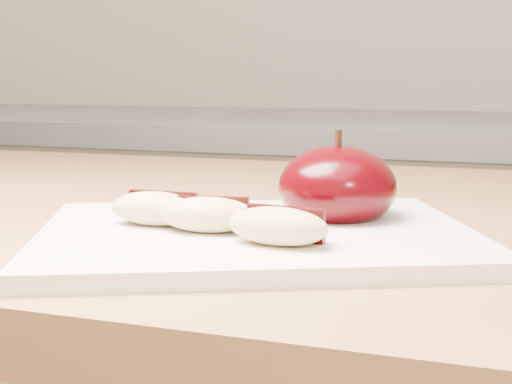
% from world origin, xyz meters
% --- Properties ---
extents(back_cabinet, '(2.40, 0.62, 0.94)m').
position_xyz_m(back_cabinet, '(0.00, 1.20, 0.47)').
color(back_cabinet, silver).
rests_on(back_cabinet, ground).
extents(cutting_board, '(0.36, 0.32, 0.01)m').
position_xyz_m(cutting_board, '(0.05, 0.35, 0.91)').
color(cutting_board, silver).
rests_on(cutting_board, island_counter).
extents(apple_half, '(0.11, 0.11, 0.07)m').
position_xyz_m(apple_half, '(0.09, 0.41, 0.93)').
color(apple_half, black).
rests_on(apple_half, cutting_board).
extents(apple_wedge_a, '(0.07, 0.03, 0.02)m').
position_xyz_m(apple_wedge_a, '(-0.02, 0.34, 0.92)').
color(apple_wedge_a, beige).
rests_on(apple_wedge_a, cutting_board).
extents(apple_wedge_b, '(0.07, 0.04, 0.02)m').
position_xyz_m(apple_wedge_b, '(0.02, 0.33, 0.92)').
color(apple_wedge_b, beige).
rests_on(apple_wedge_b, cutting_board).
extents(apple_wedge_c, '(0.07, 0.04, 0.02)m').
position_xyz_m(apple_wedge_c, '(0.08, 0.31, 0.92)').
color(apple_wedge_c, beige).
rests_on(apple_wedge_c, cutting_board).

